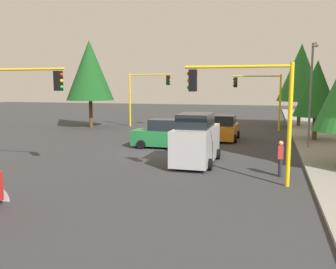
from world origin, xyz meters
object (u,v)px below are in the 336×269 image
traffic_signal_far_left (260,91)px  delivery_van_silver (196,140)px  tree_roadside_mid (317,89)px  pedestrian_crossing (280,157)px  traffic_signal_far_right (146,89)px  street_lamp_curbside (312,84)px  car_green (164,135)px  traffic_signal_near_left (245,99)px  tree_opposite_side (90,70)px  tree_roadside_far (301,73)px  traffic_signal_near_right (20,96)px  car_orange (225,129)px

traffic_signal_far_left → delivery_van_silver: (16.49, -2.80, -2.48)m
tree_roadside_mid → pedestrian_crossing: bearing=-12.7°
traffic_signal_far_right → street_lamp_curbside: (10.39, 14.87, 0.44)m
car_green → pedestrian_crossing: 9.82m
traffic_signal_near_left → tree_opposite_side: bearing=-137.3°
car_green → pedestrian_crossing: bearing=50.2°
traffic_signal_near_left → tree_roadside_far: (-24.00, 3.88, 1.84)m
traffic_signal_far_left → tree_roadside_mid: size_ratio=0.86×
delivery_van_silver → pedestrian_crossing: bearing=67.7°
car_green → traffic_signal_far_right: bearing=-155.9°
traffic_signal_near_left → tree_opposite_side: (-18.00, -16.62, 2.05)m
pedestrian_crossing → traffic_signal_near_right: bearing=-82.4°
traffic_signal_near_left → tree_roadside_mid: tree_roadside_mid is taller
traffic_signal_far_left → pedestrian_crossing: size_ratio=3.11×
delivery_van_silver → car_orange: size_ratio=1.16×
pedestrian_crossing → traffic_signal_near_left: bearing=-43.3°
traffic_signal_far_right → car_orange: (7.29, 8.94, -3.01)m
traffic_signal_near_right → car_green: traffic_signal_near_right is taller
tree_roadside_mid → traffic_signal_far_left: bearing=-144.0°
street_lamp_curbside → delivery_van_silver: street_lamp_curbside is taller
traffic_signal_far_left → traffic_signal_far_right: (0.00, -11.31, 0.14)m
street_lamp_curbside → car_green: size_ratio=1.67×
traffic_signal_far_right → tree_roadside_mid: tree_roadside_mid is taller
traffic_signal_far_right → tree_roadside_far: (-4.00, 15.17, 1.64)m
traffic_signal_far_right → traffic_signal_near_right: bearing=0.1°
tree_roadside_far → pedestrian_crossing: tree_roadside_far is taller
car_orange → pedestrian_crossing: bearing=19.8°
car_orange → street_lamp_curbside: bearing=62.4°
traffic_signal_far_left → tree_roadside_far: 5.84m
delivery_van_silver → street_lamp_curbside: bearing=133.8°
tree_roadside_far → delivery_van_silver: (20.49, -6.66, -4.26)m
street_lamp_curbside → car_orange: 7.53m
traffic_signal_near_right → traffic_signal_far_right: bearing=-179.9°
traffic_signal_near_right → car_green: bearing=146.4°
tree_roadside_mid → pedestrian_crossing: 12.98m
traffic_signal_far_right → pedestrian_crossing: bearing=35.2°
traffic_signal_near_left → traffic_signal_near_right: bearing=-90.0°
traffic_signal_near_left → car_orange: (-12.71, -2.35, -2.81)m
tree_opposite_side → car_orange: size_ratio=2.12×
tree_opposite_side → traffic_signal_near_left: bearing=42.7°
tree_opposite_side → traffic_signal_near_right: bearing=16.6°
traffic_signal_far_right → delivery_van_silver: size_ratio=1.15×
pedestrian_crossing → car_green: bearing=-129.8°
traffic_signal_far_right → tree_opposite_side: tree_opposite_side is taller
car_orange → pedestrian_crossing: car_orange is taller
car_orange → tree_roadside_far: bearing=151.1°
tree_roadside_far → car_green: (16.00, -9.81, -4.65)m
traffic_signal_far_left → street_lamp_curbside: street_lamp_curbside is taller
delivery_van_silver → tree_roadside_mid: bearing=145.7°
traffic_signal_near_left → car_green: size_ratio=1.24×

